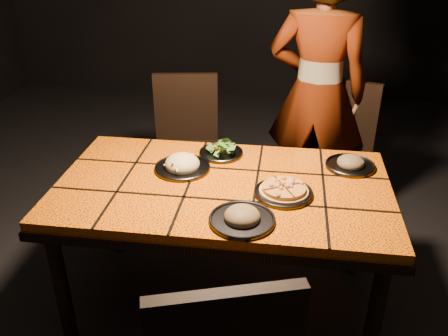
# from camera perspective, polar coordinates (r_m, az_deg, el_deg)

# --- Properties ---
(room_shell) EXTENTS (6.04, 7.04, 3.08)m
(room_shell) POSITION_cam_1_polar(r_m,az_deg,el_deg) (2.02, -0.16, 16.97)
(room_shell) COLOR black
(room_shell) RESTS_ON ground
(dining_table) EXTENTS (1.62, 0.92, 0.75)m
(dining_table) POSITION_cam_1_polar(r_m,az_deg,el_deg) (2.32, -0.13, -3.54)
(dining_table) COLOR orange
(dining_table) RESTS_ON ground
(chair_far_left) EXTENTS (0.50, 0.50, 0.96)m
(chair_far_left) POSITION_cam_1_polar(r_m,az_deg,el_deg) (3.26, -4.57, 3.75)
(chair_far_left) COLOR black
(chair_far_left) RESTS_ON ground
(chair_far_right) EXTENTS (0.56, 0.56, 0.97)m
(chair_far_right) POSITION_cam_1_polar(r_m,az_deg,el_deg) (3.22, 13.45, 2.70)
(chair_far_right) COLOR black
(chair_far_right) RESTS_ON ground
(diner) EXTENTS (0.69, 0.51, 1.76)m
(diner) POSITION_cam_1_polar(r_m,az_deg,el_deg) (3.14, 11.12, 8.73)
(diner) COLOR brown
(diner) RESTS_ON ground
(plate_pizza) EXTENTS (0.31, 0.31, 0.04)m
(plate_pizza) POSITION_cam_1_polar(r_m,az_deg,el_deg) (2.20, 7.19, -2.80)
(plate_pizza) COLOR #313136
(plate_pizza) RESTS_ON dining_table
(plate_pasta) EXTENTS (0.28, 0.28, 0.09)m
(plate_pasta) POSITION_cam_1_polar(r_m,az_deg,el_deg) (2.41, -5.03, 0.35)
(plate_pasta) COLOR #313136
(plate_pasta) RESTS_ON dining_table
(plate_salad) EXTENTS (0.24, 0.24, 0.07)m
(plate_salad) POSITION_cam_1_polar(r_m,az_deg,el_deg) (2.55, -0.35, 2.16)
(plate_salad) COLOR #313136
(plate_salad) RESTS_ON dining_table
(plate_mushroom_a) EXTENTS (0.28, 0.28, 0.09)m
(plate_mushroom_a) POSITION_cam_1_polar(r_m,az_deg,el_deg) (2.00, 2.20, -5.88)
(plate_mushroom_a) COLOR #313136
(plate_mushroom_a) RESTS_ON dining_table
(plate_mushroom_b) EXTENTS (0.25, 0.25, 0.08)m
(plate_mushroom_b) POSITION_cam_1_polar(r_m,az_deg,el_deg) (2.50, 14.97, 0.56)
(plate_mushroom_b) COLOR #313136
(plate_mushroom_b) RESTS_ON dining_table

